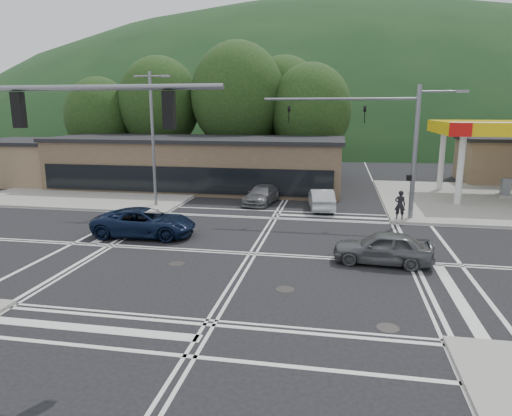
% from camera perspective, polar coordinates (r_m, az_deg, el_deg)
% --- Properties ---
extents(ground, '(120.00, 120.00, 0.00)m').
position_cam_1_polar(ground, '(21.42, -0.42, -5.74)').
color(ground, black).
rests_on(ground, ground).
extents(sidewalk_ne, '(16.00, 16.00, 0.15)m').
position_cam_1_polar(sidewalk_ne, '(37.33, 27.60, 0.78)').
color(sidewalk_ne, gray).
rests_on(sidewalk_ne, ground).
extents(sidewalk_nw, '(16.00, 16.00, 0.15)m').
position_cam_1_polar(sidewalk_nw, '(40.28, -17.68, 2.36)').
color(sidewalk_nw, gray).
rests_on(sidewalk_nw, ground).
extents(commercial_row, '(24.00, 8.00, 4.00)m').
position_cam_1_polar(commercial_row, '(39.12, -7.34, 5.41)').
color(commercial_row, brown).
rests_on(commercial_row, ground).
extents(commercial_nw, '(8.00, 7.00, 3.60)m').
position_cam_1_polar(commercial_nw, '(46.54, -26.54, 5.06)').
color(commercial_nw, '#846B4F').
rests_on(commercial_nw, ground).
extents(hill_north, '(252.00, 126.00, 140.00)m').
position_cam_1_polar(hill_north, '(110.27, 8.45, 8.74)').
color(hill_north, '#18361A').
rests_on(hill_north, ground).
extents(tree_n_a, '(8.00, 8.00, 11.75)m').
position_cam_1_polar(tree_n_a, '(47.47, -11.99, 12.67)').
color(tree_n_a, '#382619').
rests_on(tree_n_a, ground).
extents(tree_n_b, '(9.00, 9.00, 12.98)m').
position_cam_1_polar(tree_n_b, '(45.10, -2.29, 13.78)').
color(tree_n_b, '#382619').
rests_on(tree_n_b, ground).
extents(tree_n_c, '(7.60, 7.60, 10.87)m').
position_cam_1_polar(tree_n_c, '(44.09, 6.84, 12.04)').
color(tree_n_c, '#382619').
rests_on(tree_n_c, ground).
extents(tree_n_d, '(6.80, 6.80, 9.76)m').
position_cam_1_polar(tree_n_d, '(49.16, -18.97, 10.74)').
color(tree_n_d, '#382619').
rests_on(tree_n_d, ground).
extents(tree_n_e, '(8.40, 8.40, 11.98)m').
position_cam_1_polar(tree_n_e, '(48.36, 3.53, 12.89)').
color(tree_n_e, '#382619').
rests_on(tree_n_e, ground).
extents(streetlight_nw, '(2.50, 0.25, 9.00)m').
position_cam_1_polar(streetlight_nw, '(31.53, -12.70, 9.13)').
color(streetlight_nw, slate).
rests_on(streetlight_nw, ground).
extents(signal_mast_ne, '(11.65, 0.30, 8.00)m').
position_cam_1_polar(signal_mast_ne, '(28.42, 16.86, 8.64)').
color(signal_mast_ne, slate).
rests_on(signal_mast_ne, ground).
extents(car_blue_west, '(5.48, 2.76, 1.49)m').
position_cam_1_polar(car_blue_west, '(24.87, -13.75, -1.76)').
color(car_blue_west, black).
rests_on(car_blue_west, ground).
extents(car_grey_center, '(4.37, 2.04, 1.45)m').
position_cam_1_polar(car_grey_center, '(20.67, 15.57, -4.78)').
color(car_grey_center, '#555759').
rests_on(car_grey_center, ground).
extents(car_queue_a, '(2.06, 4.44, 1.41)m').
position_cam_1_polar(car_queue_a, '(30.85, 8.15, 1.10)').
color(car_queue_a, '#B1B4B8').
rests_on(car_queue_a, ground).
extents(car_queue_b, '(1.65, 3.97, 1.35)m').
position_cam_1_polar(car_queue_b, '(38.56, 6.05, 3.35)').
color(car_queue_b, '#B9BAB5').
rests_on(car_queue_b, ground).
extents(car_northbound, '(2.48, 4.64, 1.28)m').
position_cam_1_polar(car_northbound, '(32.49, 0.74, 1.68)').
color(car_northbound, slate).
rests_on(car_northbound, ground).
extents(pedestrian, '(0.66, 0.46, 1.74)m').
position_cam_1_polar(pedestrian, '(28.55, 17.56, 0.39)').
color(pedestrian, black).
rests_on(pedestrian, sidewalk_ne).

